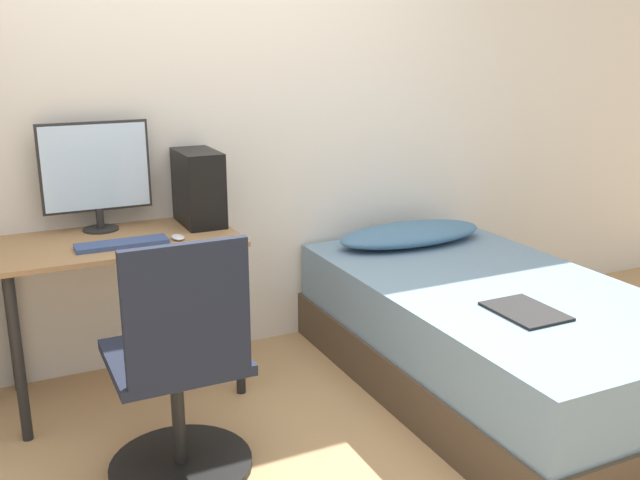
# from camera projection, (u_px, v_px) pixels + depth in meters

# --- Properties ---
(wall_back) EXTENTS (8.00, 0.05, 2.50)m
(wall_back) POSITION_uv_depth(u_px,v_px,m) (178.00, 115.00, 3.48)
(wall_back) COLOR silver
(wall_back) RESTS_ON ground_plane
(desk) EXTENTS (1.04, 0.59, 0.75)m
(desk) POSITION_uv_depth(u_px,v_px,m) (120.00, 265.00, 3.22)
(desk) COLOR #997047
(desk) RESTS_ON ground_plane
(office_chair) EXTENTS (0.55, 0.55, 0.97)m
(office_chair) POSITION_uv_depth(u_px,v_px,m) (180.00, 387.00, 2.62)
(office_chair) COLOR black
(office_chair) RESTS_ON ground_plane
(bed) EXTENTS (1.13, 1.99, 0.52)m
(bed) POSITION_uv_depth(u_px,v_px,m) (493.00, 336.00, 3.37)
(bed) COLOR #4C3D2D
(bed) RESTS_ON ground_plane
(pillow) EXTENTS (0.86, 0.36, 0.11)m
(pillow) POSITION_uv_depth(u_px,v_px,m) (411.00, 234.00, 3.91)
(pillow) COLOR teal
(pillow) RESTS_ON bed
(magazine) EXTENTS (0.24, 0.32, 0.01)m
(magazine) POSITION_uv_depth(u_px,v_px,m) (525.00, 311.00, 2.95)
(magazine) COLOR black
(magazine) RESTS_ON bed
(monitor) EXTENTS (0.49, 0.16, 0.50)m
(monitor) POSITION_uv_depth(u_px,v_px,m) (96.00, 171.00, 3.26)
(monitor) COLOR black
(monitor) RESTS_ON desk
(keyboard) EXTENTS (0.39, 0.12, 0.02)m
(keyboard) POSITION_uv_depth(u_px,v_px,m) (122.00, 244.00, 3.08)
(keyboard) COLOR #33477A
(keyboard) RESTS_ON desk
(pc_tower) EXTENTS (0.18, 0.32, 0.35)m
(pc_tower) POSITION_uv_depth(u_px,v_px,m) (198.00, 188.00, 3.40)
(pc_tower) COLOR black
(pc_tower) RESTS_ON desk
(mouse) EXTENTS (0.06, 0.09, 0.02)m
(mouse) POSITION_uv_depth(u_px,v_px,m) (178.00, 237.00, 3.18)
(mouse) COLOR silver
(mouse) RESTS_ON desk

